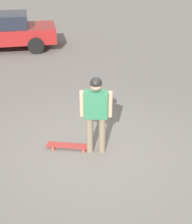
# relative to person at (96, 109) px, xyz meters

# --- Properties ---
(ground_plane) EXTENTS (220.00, 220.00, 0.00)m
(ground_plane) POSITION_rel_person_xyz_m (0.00, 0.00, -1.00)
(ground_plane) COLOR slate
(person) EXTENTS (0.42, 0.55, 1.66)m
(person) POSITION_rel_person_xyz_m (0.00, 0.00, 0.00)
(person) COLOR #7A6B56
(person) RESTS_ON ground_plane
(skateboard) EXTENTS (0.72, 0.89, 0.07)m
(skateboard) POSITION_rel_person_xyz_m (-0.38, -0.44, -0.93)
(skateboard) COLOR #A5332D
(skateboard) RESTS_ON ground_plane
(car_parked_near) EXTENTS (3.18, 4.78, 1.44)m
(car_parked_near) POSITION_rel_person_xyz_m (-8.39, 0.32, -0.25)
(car_parked_near) COLOR maroon
(car_parked_near) RESTS_ON ground_plane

